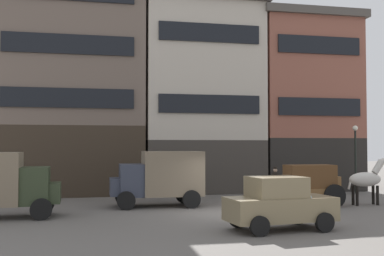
{
  "coord_description": "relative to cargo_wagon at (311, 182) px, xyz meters",
  "views": [
    {
      "loc": [
        -5.65,
        -19.58,
        2.89
      ],
      "look_at": [
        -1.13,
        2.16,
        3.72
      ],
      "focal_mm": 44.2,
      "sensor_mm": 36.0,
      "label": 1
    }
  ],
  "objects": [
    {
      "name": "pedestrian_officer",
      "position": [
        -0.75,
        2.61,
        -0.17
      ],
      "size": [
        0.5,
        0.5,
        1.79
      ],
      "color": "black",
      "rests_on": "ground_plane"
    },
    {
      "name": "building_center_right",
      "position": [
        3.62,
        9.48,
        4.7
      ],
      "size": [
        7.0,
        7.13,
        11.61
      ],
      "color": "black",
      "rests_on": "ground_plane"
    },
    {
      "name": "cargo_wagon",
      "position": [
        0.0,
        0.0,
        0.0
      ],
      "size": [
        2.92,
        1.53,
        1.98
      ],
      "color": "brown",
      "rests_on": "ground_plane"
    },
    {
      "name": "draft_horse",
      "position": [
        2.95,
        0.0,
        0.12
      ],
      "size": [
        2.34,
        0.62,
        2.3
      ],
      "color": "beige",
      "rests_on": "ground_plane"
    },
    {
      "name": "sedan_dark",
      "position": [
        -3.87,
        -5.57,
        -0.23
      ],
      "size": [
        3.86,
        2.2,
        1.83
      ],
      "color": "#7A6B4C",
      "rests_on": "ground_plane"
    },
    {
      "name": "building_center_left",
      "position": [
        -3.42,
        9.48,
        5.01
      ],
      "size": [
        7.78,
        7.13,
        12.23
      ],
      "color": "#38332D",
      "rests_on": "ground_plane"
    },
    {
      "name": "streetlamp_curbside",
      "position": [
        5.39,
        5.09,
        1.52
      ],
      "size": [
        0.32,
        0.32,
        4.12
      ],
      "color": "black",
      "rests_on": "ground_plane"
    },
    {
      "name": "ground_plane",
      "position": [
        -4.47,
        -1.3,
        -1.15
      ],
      "size": [
        120.0,
        120.0,
        0.0
      ],
      "primitive_type": "plane",
      "color": "#605B56"
    },
    {
      "name": "delivery_truck_near",
      "position": [
        -7.01,
        1.51,
        0.28
      ],
      "size": [
        4.36,
        2.13,
        2.62
      ],
      "color": "#333847",
      "rests_on": "ground_plane"
    },
    {
      "name": "building_far_left",
      "position": [
        -11.51,
        9.47,
        5.69
      ],
      "size": [
        9.09,
        7.13,
        13.6
      ],
      "color": "#33281E",
      "rests_on": "ground_plane"
    }
  ]
}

